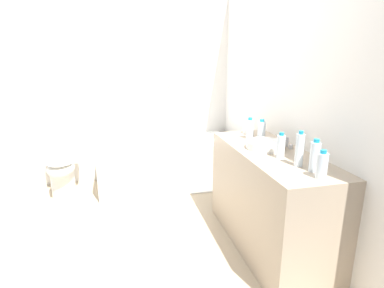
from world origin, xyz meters
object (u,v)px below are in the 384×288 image
water_bottle_0 (281,146)px  water_bottle_3 (300,150)px  toilet (62,167)px  drinking_glass_1 (246,129)px  sink_basin (265,145)px  toilet_paper_roll (44,196)px  water_bottle_5 (261,131)px  bathtub (165,162)px  water_bottle_4 (250,129)px  water_bottle_2 (322,165)px  water_bottle_1 (315,156)px  sink_faucet (286,143)px  drinking_glass_0 (251,130)px

water_bottle_0 → water_bottle_3: size_ratio=0.78×
toilet → water_bottle_0: 2.53m
drinking_glass_1 → sink_basin: bearing=-95.3°
toilet → water_bottle_3: 2.69m
sink_basin → toilet_paper_roll: bearing=147.1°
toilet → water_bottle_5: water_bottle_5 is taller
water_bottle_5 → toilet_paper_roll: bearing=152.7°
toilet → sink_basin: sink_basin is taller
sink_basin → water_bottle_0: bearing=-91.0°
bathtub → water_bottle_5: bathtub is taller
bathtub → water_bottle_5: bearing=-60.6°
drinking_glass_1 → water_bottle_0: bearing=-93.9°
water_bottle_4 → drinking_glass_1: bearing=75.9°
sink_basin → water_bottle_5: water_bottle_5 is taller
toilet → water_bottle_2: size_ratio=3.78×
water_bottle_5 → water_bottle_1: bearing=-89.8°
bathtub → water_bottle_0: 1.89m
water_bottle_4 → water_bottle_5: 0.11m
bathtub → toilet: bathtub is taller
water_bottle_2 → water_bottle_5: bearing=88.3°
toilet_paper_roll → water_bottle_3: bearing=-40.5°
sink_basin → drinking_glass_1: bearing=84.7°
sink_faucet → water_bottle_5: (-0.12, 0.23, 0.05)m
toilet → drinking_glass_1: (1.85, -0.92, 0.55)m
sink_basin → sink_faucet: 0.18m
sink_basin → water_bottle_4: 0.32m
water_bottle_3 → drinking_glass_1: size_ratio=2.71×
bathtub → water_bottle_3: 2.08m
sink_faucet → water_bottle_2: water_bottle_2 is taller
water_bottle_2 → water_bottle_5: size_ratio=0.94×
bathtub → drinking_glass_1: bathtub is taller
water_bottle_5 → toilet_paper_roll: 2.49m
water_bottle_0 → toilet: bearing=136.9°
water_bottle_0 → water_bottle_1: (0.08, -0.31, 0.01)m
sink_basin → drinking_glass_0: 0.43m
sink_basin → water_bottle_2: (0.04, -0.67, 0.05)m
sink_basin → drinking_glass_1: size_ratio=3.36×
water_bottle_0 → drinking_glass_0: size_ratio=1.87×
water_bottle_2 → toilet_paper_roll: size_ratio=1.60×
water_bottle_0 → drinking_glass_0: 0.68m
water_bottle_3 → sink_basin: bearing=93.8°
water_bottle_4 → drinking_glass_1: 0.20m
water_bottle_1 → toilet_paper_roll: (-2.07, 1.85, -0.89)m
water_bottle_1 → water_bottle_4: bearing=94.8°
water_bottle_3 → water_bottle_4: water_bottle_3 is taller
water_bottle_3 → water_bottle_2: bearing=-86.9°
water_bottle_1 → drinking_glass_0: bearing=90.9°
water_bottle_3 → water_bottle_0: bearing=99.9°
toilet → water_bottle_5: 2.31m
water_bottle_2 → sink_basin: bearing=93.6°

